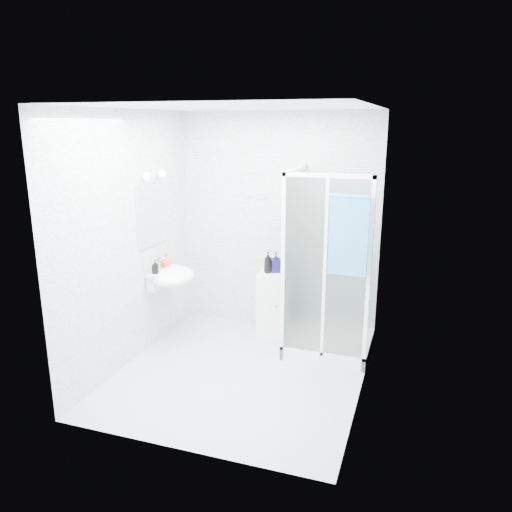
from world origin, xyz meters
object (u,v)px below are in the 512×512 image
(wall_basin, at_px, (171,277))
(hand_towel, at_px, (349,233))
(storage_cabinet, at_px, (272,303))
(shampoo_bottle_a, at_px, (268,262))
(shampoo_bottle_b, at_px, (276,262))
(soap_dispenser_orange, at_px, (166,260))
(soap_dispenser_black, at_px, (155,267))
(shower_enclosure, at_px, (322,313))

(wall_basin, bearing_deg, hand_towel, -2.48)
(wall_basin, height_order, hand_towel, hand_towel)
(storage_cabinet, height_order, hand_towel, hand_towel)
(shampoo_bottle_a, height_order, shampoo_bottle_b, shampoo_bottle_a)
(shampoo_bottle_a, relative_size, soap_dispenser_orange, 1.55)
(shampoo_bottle_a, bearing_deg, wall_basin, -148.08)
(wall_basin, relative_size, shampoo_bottle_b, 2.37)
(wall_basin, relative_size, shampoo_bottle_a, 2.20)
(storage_cabinet, xyz_separation_m, shampoo_bottle_b, (0.03, 0.05, 0.50))
(hand_towel, relative_size, shampoo_bottle_a, 3.10)
(soap_dispenser_black, bearing_deg, shower_enclosure, 14.56)
(shampoo_bottle_b, distance_m, soap_dispenser_orange, 1.27)
(shower_enclosure, xyz_separation_m, shampoo_bottle_a, (-0.71, 0.28, 0.44))
(wall_basin, distance_m, shampoo_bottle_a, 1.12)
(shower_enclosure, xyz_separation_m, storage_cabinet, (-0.66, 0.29, -0.07))
(soap_dispenser_orange, bearing_deg, soap_dispenser_black, -87.61)
(shampoo_bottle_b, bearing_deg, hand_towel, -38.32)
(hand_towel, xyz_separation_m, shampoo_bottle_a, (-1.01, 0.68, -0.56))
(shower_enclosure, distance_m, shampoo_bottle_b, 0.83)
(shampoo_bottle_a, relative_size, shampoo_bottle_b, 1.08)
(shampoo_bottle_a, bearing_deg, hand_towel, -33.78)
(shower_enclosure, bearing_deg, hand_towel, -52.65)
(shower_enclosure, distance_m, shampoo_bottle_a, 0.88)
(hand_towel, height_order, shampoo_bottle_a, hand_towel)
(soap_dispenser_orange, bearing_deg, shower_enclosure, 6.13)
(soap_dispenser_orange, relative_size, soap_dispenser_black, 1.09)
(storage_cabinet, relative_size, shampoo_bottle_b, 3.23)
(wall_basin, relative_size, storage_cabinet, 0.73)
(wall_basin, distance_m, storage_cabinet, 1.24)
(wall_basin, height_order, soap_dispenser_orange, soap_dispenser_orange)
(storage_cabinet, height_order, soap_dispenser_black, soap_dispenser_black)
(wall_basin, height_order, shampoo_bottle_b, wall_basin)
(storage_cabinet, distance_m, soap_dispenser_black, 1.45)
(hand_towel, bearing_deg, shampoo_bottle_b, 141.68)
(storage_cabinet, distance_m, shampoo_bottle_b, 0.50)
(wall_basin, height_order, storage_cabinet, wall_basin)
(shampoo_bottle_b, bearing_deg, soap_dispenser_orange, -155.41)
(storage_cabinet, bearing_deg, wall_basin, -153.27)
(wall_basin, distance_m, hand_towel, 2.07)
(shower_enclosure, bearing_deg, storage_cabinet, 156.32)
(soap_dispenser_black, bearing_deg, shampoo_bottle_b, 34.88)
(wall_basin, xyz_separation_m, hand_towel, (1.96, -0.09, 0.65))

